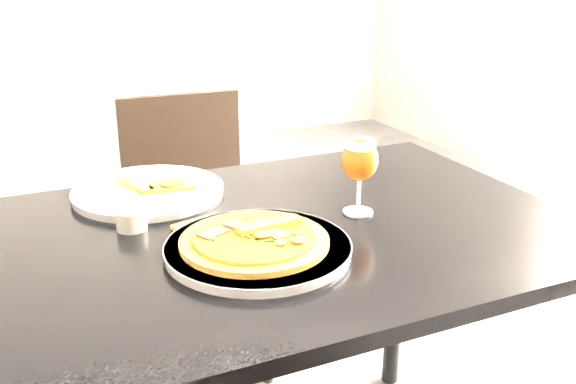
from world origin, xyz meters
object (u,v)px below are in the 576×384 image
chair_far (193,224)px  pizza (255,239)px  dining_table (272,269)px  beer_glass (360,161)px

chair_far → pizza: bearing=-95.0°
chair_far → pizza: 0.88m
dining_table → pizza: pizza is taller
dining_table → beer_glass: 0.28m
pizza → beer_glass: (0.27, 0.08, 0.09)m
chair_far → beer_glass: beer_glass is taller
chair_far → pizza: size_ratio=3.21×
beer_glass → dining_table: bearing=177.6°
pizza → beer_glass: 0.29m
pizza → dining_table: bearing=50.3°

